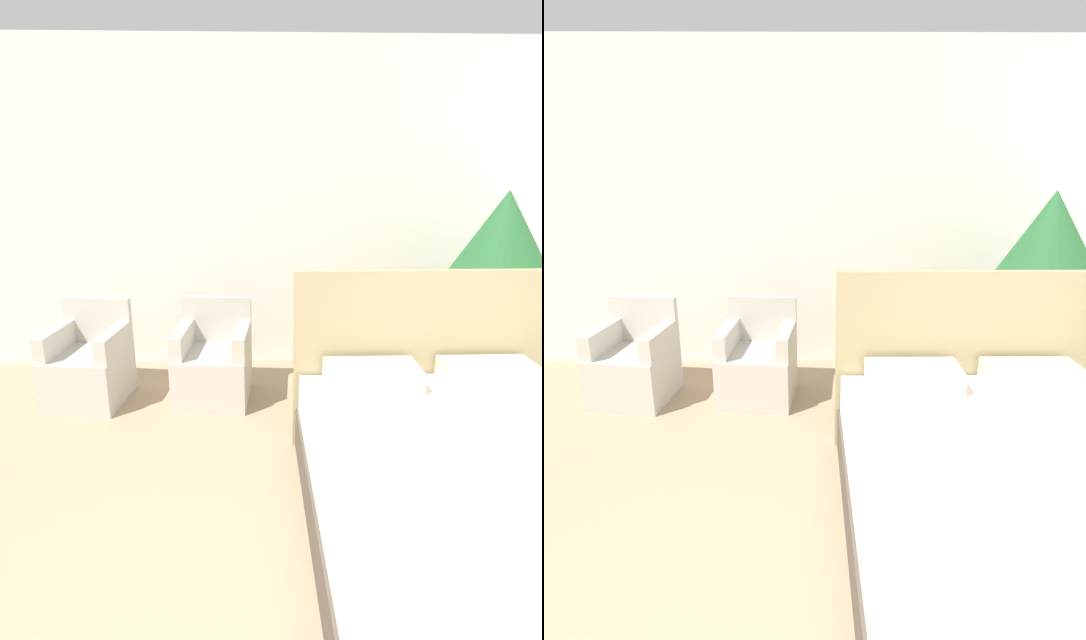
# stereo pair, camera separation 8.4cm
# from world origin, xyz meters

# --- Properties ---
(wall_back) EXTENTS (10.00, 0.06, 2.90)m
(wall_back) POSITION_xyz_m (0.00, 3.83, 1.45)
(wall_back) COLOR white
(wall_back) RESTS_ON ground_plane
(bed) EXTENTS (1.68, 2.17, 1.23)m
(bed) POSITION_xyz_m (1.09, 1.26, 0.30)
(bed) COLOR #4C4238
(bed) RESTS_ON ground_plane
(armchair_near_window_left) EXTENTS (0.65, 0.66, 0.81)m
(armchair_near_window_left) POSITION_xyz_m (-1.36, 3.00, 0.28)
(armchair_near_window_left) COLOR #B7B2A8
(armchair_near_window_left) RESTS_ON ground_plane
(armchair_near_window_right) EXTENTS (0.63, 0.64, 0.81)m
(armchair_near_window_right) POSITION_xyz_m (-0.35, 3.00, 0.28)
(armchair_near_window_right) COLOR #B7B2A8
(armchair_near_window_right) RESTS_ON ground_plane
(potted_palm) EXTENTS (1.09, 1.09, 1.68)m
(potted_palm) POSITION_xyz_m (1.93, 3.01, 1.16)
(potted_palm) COLOR brown
(potted_palm) RESTS_ON ground_plane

